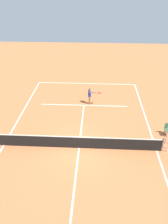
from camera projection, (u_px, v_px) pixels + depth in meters
ground_plane at (79, 148)px, 16.21m from camera, size 60.00×60.00×0.00m
court_lines at (79, 148)px, 16.21m from camera, size 10.82×22.85×0.01m
tennis_net at (79, 142)px, 15.96m from camera, size 11.42×0.10×1.07m
player_serving at (90, 95)px, 21.38m from camera, size 1.23×0.64×1.60m
tennis_ball at (84, 107)px, 21.32m from camera, size 0.07×0.07×0.07m
courtside_chair_mid at (168, 129)px, 17.29m from camera, size 0.44×0.46×0.95m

